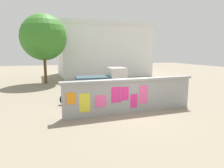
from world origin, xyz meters
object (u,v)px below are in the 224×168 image
Objects in this scene: auto_rickshaw_truck at (104,81)px; motorcycle at (76,96)px; bicycle_near at (141,93)px; tree_roadside at (44,37)px; person_walking at (163,87)px.

auto_rickshaw_truck reaches higher than motorcycle.
auto_rickshaw_truck is at bearing 44.70° from motorcycle.
bicycle_near is 11.03m from tree_roadside.
motorcycle is 1.17× the size of person_walking.
tree_roadside reaches higher than motorcycle.
person_walking is (0.50, -1.62, 0.62)m from bicycle_near.
person_walking is (4.78, -1.59, 0.52)m from motorcycle.
auto_rickshaw_truck is 3.07m from bicycle_near.
auto_rickshaw_truck reaches higher than person_walking.
bicycle_near is (1.80, -2.43, -0.54)m from auto_rickshaw_truck.
tree_roadside is (-1.37, 8.65, 3.84)m from motorcycle.
person_walking reaches higher than bicycle_near.
tree_roadside is (-6.15, 10.25, 3.31)m from person_walking.
motorcycle is 5.07m from person_walking.
tree_roadside is (-5.64, 8.63, 3.94)m from bicycle_near.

